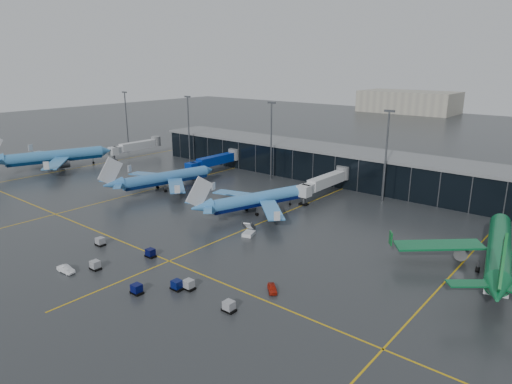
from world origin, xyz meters
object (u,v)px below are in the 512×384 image
Objects in this scene: airliner_klm_west at (54,149)px; service_van_red at (272,288)px; mobile_airstair at (249,232)px; airliner_aer_lingus at (501,237)px; airliner_klm_near at (257,191)px; baggage_carts at (150,273)px; airliner_arkefly at (166,171)px; service_van_white at (66,269)px.

airliner_klm_west is 121.69m from service_van_red.
airliner_aer_lingus is at bearing -0.91° from mobile_airstair.
airliner_klm_near reaches higher than mobile_airstair.
airliner_klm_west is 90.31m from airliner_klm_near.
baggage_carts is (8.71, -41.36, -4.87)m from airliner_klm_near.
airliner_klm_near is 42.54m from baggage_carts.
airliner_arkefly is 10.58× the size of service_van_red.
baggage_carts is (-48.09, -43.21, -6.08)m from airliner_aer_lingus.
baggage_carts is at bearing -0.88° from airliner_klm_west.
airliner_klm_west is 54.87m from airliner_arkefly.
airliner_klm_near is 0.82× the size of airliner_aer_lingus.
airliner_aer_lingus reaches higher than service_van_red.
airliner_arkefly is at bearing 25.23° from airliner_klm_west.
service_van_red is 0.90× the size of service_van_white.
airliner_klm_west reaches higher than airliner_aer_lingus.
mobile_airstair is (-47.73, -15.96, -6.07)m from airliner_aer_lingus.
service_van_red is at bearing 6.66° from airliner_klm_west.
airliner_arkefly is 9.52× the size of service_van_white.
baggage_carts is (44.25, -40.53, -5.08)m from airliner_arkefly.
mobile_airstair is 0.94× the size of service_van_white.
airliner_aer_lingus is at bearing 4.99° from service_van_red.
airliner_klm_west is at bearing 161.24° from baggage_carts.
service_van_red is (20.53, 9.87, -0.15)m from baggage_carts.
airliner_arkefly reaches higher than service_van_white.
service_van_white is (-34.21, -18.78, 0.05)m from service_van_red.
airliner_klm_west is at bearing -160.48° from airliner_arkefly.
airliner_klm_near is (89.96, 7.84, -1.34)m from airliner_klm_west.
airliner_aer_lingus is 11.15× the size of service_van_white.
airliner_aer_lingus is at bearing 41.94° from baggage_carts.
airliner_klm_west is at bearing 156.98° from mobile_airstair.
airliner_aer_lingus reaches higher than airliner_klm_near.
service_van_white is at bearing -78.32° from airliner_klm_near.
service_van_white is at bearing -146.91° from baggage_carts.
airliner_arkefly is at bearing 109.23° from service_van_red.
airliner_klm_west is at bearing 123.34° from service_van_red.
airliner_klm_near is 10.19× the size of service_van_red.
airliner_aer_lingus is 11.88× the size of mobile_airstair.
airliner_klm_near is (35.55, 0.82, -0.21)m from airliner_arkefly.
mobile_airstair is at bearing 93.81° from service_van_red.
service_van_white is at bearing -151.42° from airliner_aer_lingus.
service_van_white is at bearing -8.65° from airliner_klm_west.
service_van_white is (-13.68, -8.92, -0.10)m from baggage_carts.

